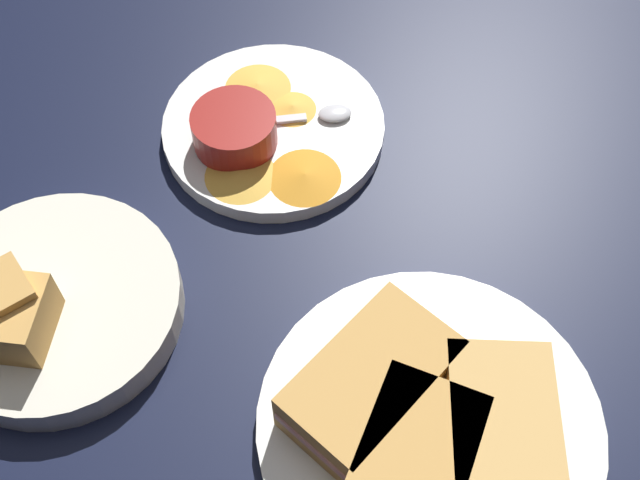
# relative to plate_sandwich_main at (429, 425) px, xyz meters

# --- Properties ---
(ground_plane) EXTENTS (1.10, 1.10, 0.03)m
(ground_plane) POSITION_rel_plate_sandwich_main_xyz_m (0.09, 0.12, -0.02)
(ground_plane) COLOR black
(plate_sandwich_main) EXTENTS (0.26, 0.26, 0.02)m
(plate_sandwich_main) POSITION_rel_plate_sandwich_main_xyz_m (0.00, 0.00, 0.00)
(plate_sandwich_main) COLOR white
(plate_sandwich_main) RESTS_ON ground_plane
(sandwich_half_near) EXTENTS (0.15, 0.13, 0.05)m
(sandwich_half_near) POSITION_rel_plate_sandwich_main_xyz_m (0.01, 0.05, 0.03)
(sandwich_half_near) COLOR tan
(sandwich_half_near) RESTS_ON plate_sandwich_main
(sandwich_half_far) EXTENTS (0.14, 0.09, 0.05)m
(sandwich_half_far) POSITION_rel_plate_sandwich_main_xyz_m (-0.05, 0.01, 0.03)
(sandwich_half_far) COLOR tan
(sandwich_half_far) RESTS_ON plate_sandwich_main
(sandwich_half_extra) EXTENTS (0.15, 0.10, 0.05)m
(sandwich_half_extra) POSITION_rel_plate_sandwich_main_xyz_m (-0.01, -0.05, 0.03)
(sandwich_half_extra) COLOR tan
(sandwich_half_extra) RESTS_ON plate_sandwich_main
(ramekin_dark_sauce) EXTENTS (0.07, 0.07, 0.03)m
(ramekin_dark_sauce) POSITION_rel_plate_sandwich_main_xyz_m (-0.02, -0.06, 0.03)
(ramekin_dark_sauce) COLOR #0C144C
(ramekin_dark_sauce) RESTS_ON plate_sandwich_main
(spoon_by_dark_ramekin) EXTENTS (0.02, 0.10, 0.01)m
(spoon_by_dark_ramekin) POSITION_rel_plate_sandwich_main_xyz_m (-0.02, 0.00, 0.01)
(spoon_by_dark_ramekin) COLOR silver
(spoon_by_dark_ramekin) RESTS_ON plate_sandwich_main
(plate_chips_companion) EXTENTS (0.21, 0.21, 0.02)m
(plate_chips_companion) POSITION_rel_plate_sandwich_main_xyz_m (0.25, 0.20, 0.00)
(plate_chips_companion) COLOR white
(plate_chips_companion) RESTS_ON ground_plane
(ramekin_light_gravy) EXTENTS (0.08, 0.08, 0.03)m
(ramekin_light_gravy) POSITION_rel_plate_sandwich_main_xyz_m (0.22, 0.23, 0.03)
(ramekin_light_gravy) COLOR maroon
(ramekin_light_gravy) RESTS_ON plate_chips_companion
(spoon_by_gravy_ramekin) EXTENTS (0.05, 0.10, 0.01)m
(spoon_by_gravy_ramekin) POSITION_rel_plate_sandwich_main_xyz_m (0.27, 0.16, 0.01)
(spoon_by_gravy_ramekin) COLOR silver
(spoon_by_gravy_ramekin) RESTS_ON plate_chips_companion
(plantain_chip_scatter) EXTENTS (0.19, 0.17, 0.01)m
(plantain_chip_scatter) POSITION_rel_plate_sandwich_main_xyz_m (0.23, 0.20, 0.01)
(plantain_chip_scatter) COLOR gold
(plantain_chip_scatter) RESTS_ON plate_chips_companion
(bread_basket_rear) EXTENTS (0.21, 0.21, 0.08)m
(bread_basket_rear) POSITION_rel_plate_sandwich_main_xyz_m (0.01, 0.32, 0.01)
(bread_basket_rear) COLOR silver
(bread_basket_rear) RESTS_ON ground_plane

